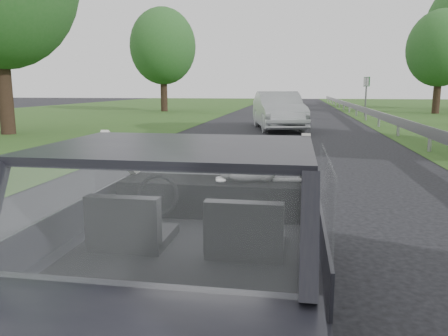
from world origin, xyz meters
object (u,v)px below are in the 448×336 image
(subject_car, at_px, (196,234))
(cat, at_px, (248,172))
(highway_sign, at_px, (366,97))
(other_car, at_px, (278,110))

(subject_car, xyz_separation_m, cat, (0.31, 0.61, 0.36))
(cat, bearing_deg, highway_sign, 68.47)
(cat, relative_size, highway_sign, 0.25)
(cat, relative_size, other_car, 0.12)
(cat, height_order, highway_sign, highway_sign)
(other_car, bearing_deg, subject_car, -101.29)
(subject_car, height_order, other_car, other_car)
(cat, distance_m, other_car, 15.51)
(subject_car, relative_size, other_car, 0.81)
(subject_car, xyz_separation_m, highway_sign, (4.89, 25.65, 0.50))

